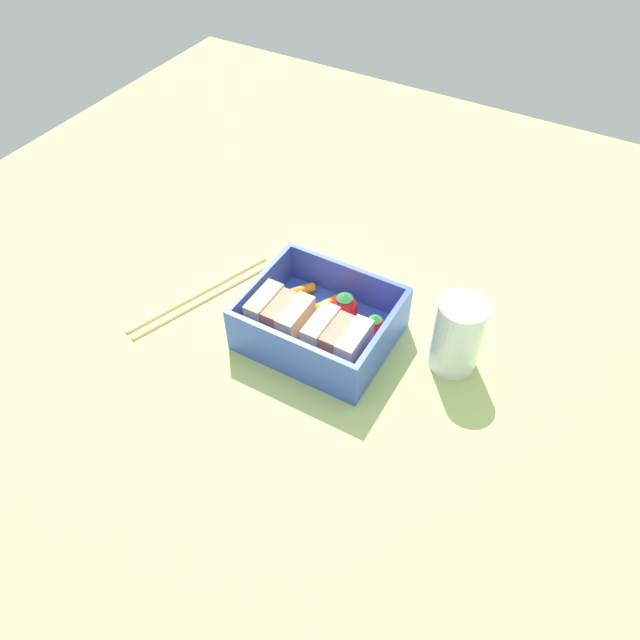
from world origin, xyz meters
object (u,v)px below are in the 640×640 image
carrot_stick_left (293,293)px  sandwich_left (337,342)px  strawberry_far_left (344,307)px  strawberry_left (375,327)px  chopstick_pair (202,295)px  carrot_stick_far_left (317,308)px  sandwich_center_left (280,318)px  drinking_glass (458,335)px

carrot_stick_left → sandwich_left: bearing=147.9°
sandwich_left → carrot_stick_left: 10.56cm
strawberry_far_left → carrot_stick_left: bearing=-0.7°
strawberry_left → chopstick_pair: strawberry_left is taller
carrot_stick_far_left → sandwich_left: bearing=136.7°
sandwich_center_left → strawberry_far_left: (-4.87, -5.45, -0.72)cm
chopstick_pair → carrot_stick_left: bearing=-156.0°
carrot_stick_far_left → carrot_stick_left: 3.77cm
sandwich_center_left → strawberry_left: size_ratio=1.90×
strawberry_far_left → carrot_stick_left: strawberry_far_left is taller
carrot_stick_left → drinking_glass: size_ratio=0.62×
carrot_stick_left → drinking_glass: drinking_glass is taller
strawberry_left → strawberry_far_left: 4.18cm
carrot_stick_far_left → drinking_glass: 16.00cm
sandwich_center_left → chopstick_pair: (11.76, -1.13, -3.22)cm
carrot_stick_far_left → carrot_stick_left: same height
strawberry_far_left → carrot_stick_far_left: (3.08, 0.64, -1.15)cm
carrot_stick_far_left → carrot_stick_left: bearing=-10.9°
sandwich_center_left → drinking_glass: bearing=-160.1°
sandwich_center_left → drinking_glass: 18.63cm
sandwich_center_left → strawberry_left: (-8.98, -4.69, -1.01)cm
chopstick_pair → carrot_stick_far_left: bearing=-164.8°
carrot_stick_far_left → drinking_glass: bearing=-174.4°
sandwich_left → strawberry_left: size_ratio=1.90×
sandwich_left → drinking_glass: drinking_glass is taller
sandwich_center_left → carrot_stick_left: bearing=-70.9°
sandwich_center_left → strawberry_left: bearing=-152.4°
sandwich_center_left → drinking_glass: drinking_glass is taller
sandwich_left → carrot_stick_left: (8.81, -5.52, -1.82)cm
strawberry_left → strawberry_far_left: strawberry_far_left is taller
carrot_stick_far_left → carrot_stick_left: (3.70, -0.71, 0.05)cm
drinking_glass → carrot_stick_far_left: bearing=5.6°
chopstick_pair → drinking_glass: (-29.26, -5.21, 3.96)cm
sandwich_center_left → carrot_stick_far_left: (-1.79, -4.81, -1.87)cm
carrot_stick_far_left → carrot_stick_left: size_ratio=1.00×
sandwich_center_left → carrot_stick_left: (1.91, -5.52, -1.82)cm
strawberry_far_left → drinking_glass: size_ratio=0.42×
chopstick_pair → strawberry_left: bearing=-170.3°
strawberry_left → strawberry_far_left: (4.10, -0.76, 0.28)cm
strawberry_far_left → chopstick_pair: size_ratio=0.19×
strawberry_far_left → carrot_stick_far_left: size_ratio=0.68×
sandwich_left → strawberry_far_left: sandwich_left is taller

